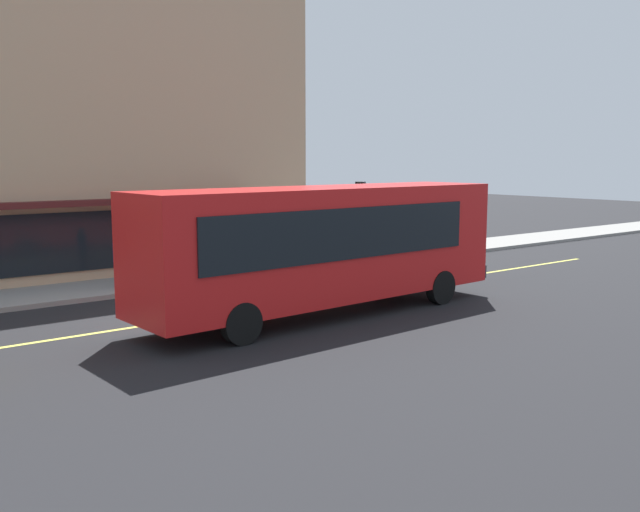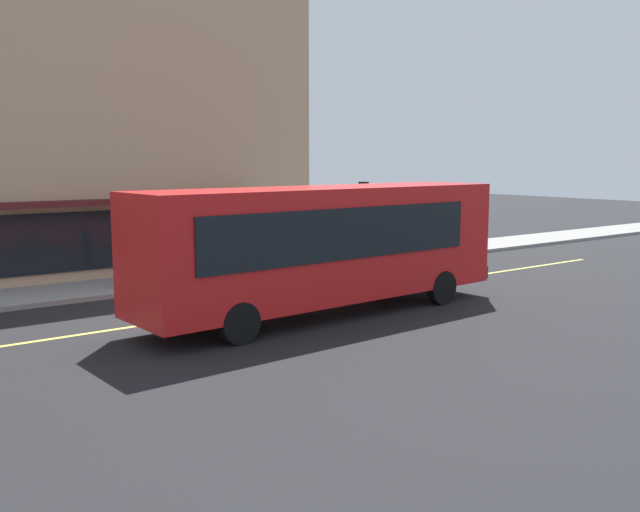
# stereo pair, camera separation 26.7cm
# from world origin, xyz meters

# --- Properties ---
(ground) EXTENTS (120.00, 120.00, 0.00)m
(ground) POSITION_xyz_m (0.00, 0.00, 0.00)
(ground) COLOR black
(sidewalk) EXTENTS (80.00, 2.95, 0.15)m
(sidewalk) POSITION_xyz_m (0.00, 5.30, 0.07)
(sidewalk) COLOR gray
(sidewalk) RESTS_ON ground
(lane_centre_stripe) EXTENTS (36.00, 0.16, 0.01)m
(lane_centre_stripe) POSITION_xyz_m (0.00, 0.00, 0.00)
(lane_centre_stripe) COLOR #D8D14C
(lane_centre_stripe) RESTS_ON ground
(storefront_building) EXTENTS (19.80, 10.49, 11.11)m
(storefront_building) POSITION_xyz_m (-1.42, 11.71, 5.55)
(storefront_building) COLOR tan
(storefront_building) RESTS_ON ground
(bus) EXTENTS (11.23, 3.00, 3.50)m
(bus) POSITION_xyz_m (2.81, -1.81, 1.99)
(bus) COLOR red
(bus) RESTS_ON ground
(traffic_light) EXTENTS (0.30, 0.52, 3.20)m
(traffic_light) POSITION_xyz_m (9.59, 4.54, 2.53)
(traffic_light) COLOR #2D2D33
(traffic_light) RESTS_ON sidewalk
(pedestrian_at_corner) EXTENTS (0.34, 0.34, 1.75)m
(pedestrian_at_corner) POSITION_xyz_m (5.20, 5.30, 1.20)
(pedestrian_at_corner) COLOR black
(pedestrian_at_corner) RESTS_ON sidewalk
(pedestrian_by_curb) EXTENTS (0.34, 0.34, 1.65)m
(pedestrian_by_curb) POSITION_xyz_m (-0.38, 4.99, 1.14)
(pedestrian_by_curb) COLOR black
(pedestrian_by_curb) RESTS_ON sidewalk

